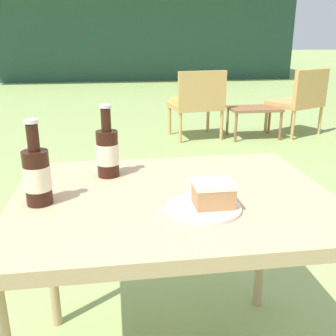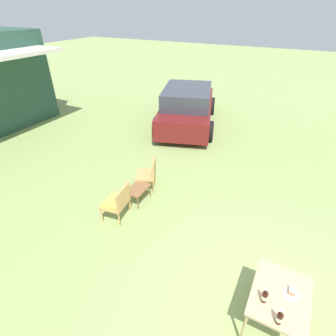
# 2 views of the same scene
# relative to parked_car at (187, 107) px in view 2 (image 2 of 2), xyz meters

# --- Properties ---
(ground_plane) EXTENTS (60.00, 60.00, 0.00)m
(ground_plane) POSITION_rel_parked_car_xyz_m (-6.26, -4.21, -0.70)
(ground_plane) COLOR #8CA35B
(parked_car) EXTENTS (4.61, 3.05, 1.46)m
(parked_car) POSITION_rel_parked_car_xyz_m (0.00, 0.00, 0.00)
(parked_car) COLOR maroon
(parked_car) RESTS_ON ground_plane
(wicker_chair_cushioned) EXTENTS (0.62, 0.55, 0.79)m
(wicker_chair_cushioned) POSITION_rel_parked_car_xyz_m (-5.45, -0.86, -0.26)
(wicker_chair_cushioned) COLOR tan
(wicker_chair_cushioned) RESTS_ON ground_plane
(wicker_chair_plain) EXTENTS (0.71, 0.66, 0.79)m
(wicker_chair_plain) POSITION_rel_parked_car_xyz_m (-4.20, -0.87, -0.26)
(wicker_chair_plain) COLOR tan
(wicker_chair_plain) RESTS_ON ground_plane
(garden_side_table) EXTENTS (0.58, 0.39, 0.36)m
(garden_side_table) POSITION_rel_parked_car_xyz_m (-4.78, -0.92, -0.39)
(garden_side_table) COLOR brown
(garden_side_table) RESTS_ON ground_plane
(patio_table) EXTENTS (0.97, 0.74, 0.71)m
(patio_table) POSITION_rel_parked_car_xyz_m (-6.26, -4.21, -0.06)
(patio_table) COLOR tan
(patio_table) RESTS_ON ground_plane
(cake_on_plate) EXTENTS (0.21, 0.21, 0.08)m
(cake_on_plate) POSITION_rel_parked_car_xyz_m (-6.18, -4.33, 0.03)
(cake_on_plate) COLOR silver
(cake_on_plate) RESTS_ON patio_table
(cola_bottle_near) EXTENTS (0.08, 0.08, 0.25)m
(cola_bottle_near) POSITION_rel_parked_car_xyz_m (-6.46, -4.01, 0.09)
(cola_bottle_near) COLOR black
(cola_bottle_near) RESTS_ON patio_table
(cola_bottle_far) EXTENTS (0.08, 0.08, 0.25)m
(cola_bottle_far) POSITION_rel_parked_car_xyz_m (-6.65, -4.22, 0.09)
(cola_bottle_far) COLOR black
(cola_bottle_far) RESTS_ON patio_table
(fork) EXTENTS (0.17, 0.04, 0.01)m
(fork) POSITION_rel_parked_car_xyz_m (-6.24, -4.32, 0.01)
(fork) COLOR silver
(fork) RESTS_ON patio_table
(loose_bottle_cap) EXTENTS (0.03, 0.03, 0.01)m
(loose_bottle_cap) POSITION_rel_parked_car_xyz_m (-6.19, -4.12, 0.01)
(loose_bottle_cap) COLOR silver
(loose_bottle_cap) RESTS_ON patio_table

